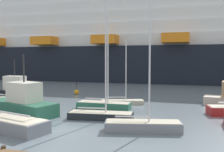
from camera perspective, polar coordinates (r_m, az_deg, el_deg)
ground_plane at (r=18.66m, az=-12.93°, el=-11.89°), size 600.00×600.00×0.00m
sailboat_0 at (r=28.58m, az=2.36°, el=-5.56°), size 4.82×2.60×6.98m
sailboat_1 at (r=25.91m, az=-1.80°, el=-6.28°), size 5.35×1.57×9.20m
sailboat_2 at (r=18.28m, az=6.89°, el=-10.68°), size 5.45×2.56×8.73m
sailboat_3 at (r=32.05m, az=-23.30°, el=-4.63°), size 6.09×2.89×8.84m
sailboat_6 at (r=21.60m, az=-2.48°, el=-8.33°), size 5.49×1.98×10.26m
sailboat_7 at (r=20.27m, az=-23.00°, el=-9.05°), size 7.75×3.99×11.98m
fishing_boat_0 at (r=24.55m, az=-19.17°, el=-5.66°), size 7.52×4.72×5.43m
fishing_boat_2 at (r=35.04m, az=-20.96°, el=-2.93°), size 6.22×1.89×4.99m
channel_buoy_0 at (r=36.39m, az=-7.85°, el=-3.50°), size 0.69×0.69×1.74m
cruise_ship at (r=61.80m, az=1.22°, el=7.30°), size 137.99×24.17×26.83m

